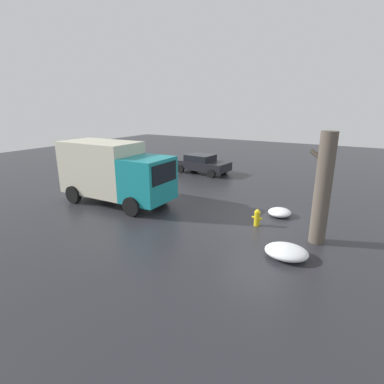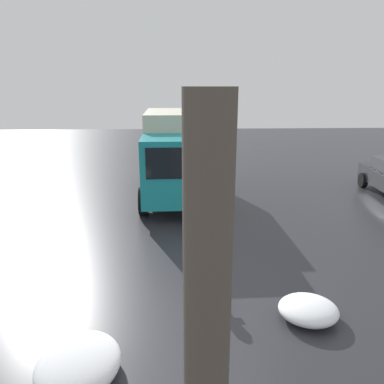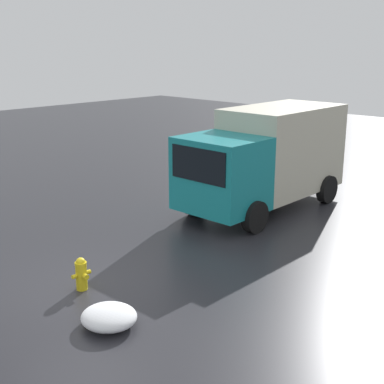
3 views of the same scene
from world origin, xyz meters
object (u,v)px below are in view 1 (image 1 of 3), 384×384
at_px(tree_trunk, 323,189).
at_px(delivery_truck, 114,171).
at_px(fire_hydrant, 257,217).
at_px(parked_car, 202,163).

distance_m(tree_trunk, delivery_truck, 9.81).
height_order(fire_hydrant, delivery_truck, delivery_truck).
bearing_deg(fire_hydrant, parked_car, 44.17).
distance_m(fire_hydrant, delivery_truck, 7.52).
relative_size(tree_trunk, delivery_truck, 0.67).
bearing_deg(tree_trunk, delivery_truck, 1.82).
distance_m(tree_trunk, parked_car, 12.44).
distance_m(fire_hydrant, parked_car, 10.39).
bearing_deg(delivery_truck, fire_hydrant, 94.42).
xyz_separation_m(tree_trunk, delivery_truck, (9.79, 0.31, -0.37)).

